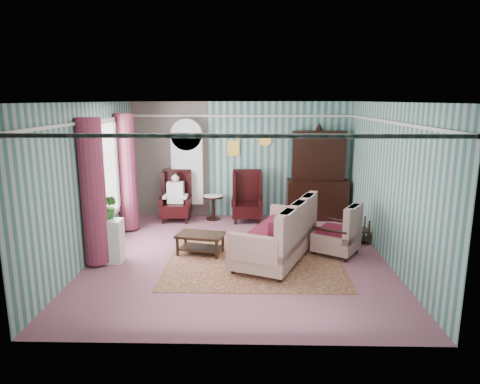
{
  "coord_description": "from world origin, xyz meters",
  "views": [
    {
      "loc": [
        0.21,
        -7.73,
        2.95
      ],
      "look_at": [
        0.02,
        0.6,
        1.14
      ],
      "focal_mm": 32.0,
      "sensor_mm": 36.0,
      "label": 1
    }
  ],
  "objects_px": {
    "wingback_left": "(176,196)",
    "floral_armchair": "(337,229)",
    "dresser_hutch": "(318,173)",
    "round_side_table": "(213,208)",
    "nest_table": "(357,230)",
    "bookcase": "(188,174)",
    "sofa": "(276,232)",
    "plant_stand": "(108,241)",
    "seated_woman": "(176,198)",
    "coffee_table": "(200,244)",
    "wingback_right": "(247,196)"
  },
  "relations": [
    {
      "from": "dresser_hutch",
      "to": "floral_armchair",
      "type": "xyz_separation_m",
      "value": [
        -0.01,
        -2.52,
        -0.67
      ]
    },
    {
      "from": "sofa",
      "to": "wingback_right",
      "type": "bearing_deg",
      "value": 34.92
    },
    {
      "from": "round_side_table",
      "to": "nest_table",
      "type": "distance_m",
      "value": 3.6
    },
    {
      "from": "sofa",
      "to": "wingback_left",
      "type": "bearing_deg",
      "value": 64.95
    },
    {
      "from": "plant_stand",
      "to": "sofa",
      "type": "relative_size",
      "value": 0.35
    },
    {
      "from": "wingback_right",
      "to": "round_side_table",
      "type": "distance_m",
      "value": 0.92
    },
    {
      "from": "wingback_left",
      "to": "floral_armchair",
      "type": "height_order",
      "value": "wingback_left"
    },
    {
      "from": "plant_stand",
      "to": "floral_armchair",
      "type": "height_order",
      "value": "floral_armchair"
    },
    {
      "from": "bookcase",
      "to": "sofa",
      "type": "relative_size",
      "value": 0.98
    },
    {
      "from": "dresser_hutch",
      "to": "round_side_table",
      "type": "distance_m",
      "value": 2.75
    },
    {
      "from": "seated_woman",
      "to": "round_side_table",
      "type": "xyz_separation_m",
      "value": [
        0.9,
        0.15,
        -0.29
      ]
    },
    {
      "from": "nest_table",
      "to": "floral_armchair",
      "type": "height_order",
      "value": "floral_armchair"
    },
    {
      "from": "bookcase",
      "to": "nest_table",
      "type": "height_order",
      "value": "bookcase"
    },
    {
      "from": "dresser_hutch",
      "to": "wingback_right",
      "type": "bearing_deg",
      "value": -171.23
    },
    {
      "from": "bookcase",
      "to": "coffee_table",
      "type": "bearing_deg",
      "value": -77.24
    },
    {
      "from": "seated_woman",
      "to": "plant_stand",
      "type": "height_order",
      "value": "seated_woman"
    },
    {
      "from": "wingback_right",
      "to": "floral_armchair",
      "type": "height_order",
      "value": "wingback_right"
    },
    {
      "from": "sofa",
      "to": "floral_armchair",
      "type": "distance_m",
      "value": 1.22
    },
    {
      "from": "plant_stand",
      "to": "wingback_left",
      "type": "bearing_deg",
      "value": 73.78
    },
    {
      "from": "dresser_hutch",
      "to": "wingback_left",
      "type": "xyz_separation_m",
      "value": [
        -3.5,
        -0.27,
        -0.55
      ]
    },
    {
      "from": "round_side_table",
      "to": "sofa",
      "type": "distance_m",
      "value": 3.03
    },
    {
      "from": "bookcase",
      "to": "coffee_table",
      "type": "height_order",
      "value": "bookcase"
    },
    {
      "from": "round_side_table",
      "to": "wingback_right",
      "type": "bearing_deg",
      "value": -10.01
    },
    {
      "from": "bookcase",
      "to": "sofa",
      "type": "bearing_deg",
      "value": -54.77
    },
    {
      "from": "wingback_right",
      "to": "seated_woman",
      "type": "bearing_deg",
      "value": 180.0
    },
    {
      "from": "plant_stand",
      "to": "floral_armchair",
      "type": "relative_size",
      "value": 0.79
    },
    {
      "from": "round_side_table",
      "to": "bookcase",
      "type": "bearing_deg",
      "value": 159.73
    },
    {
      "from": "wingback_left",
      "to": "plant_stand",
      "type": "xyz_separation_m",
      "value": [
        -0.8,
        -2.75,
        -0.22
      ]
    },
    {
      "from": "wingback_right",
      "to": "seated_woman",
      "type": "xyz_separation_m",
      "value": [
        -1.75,
        0.0,
        -0.04
      ]
    },
    {
      "from": "wingback_right",
      "to": "round_side_table",
      "type": "relative_size",
      "value": 2.08
    },
    {
      "from": "bookcase",
      "to": "wingback_left",
      "type": "distance_m",
      "value": 0.68
    },
    {
      "from": "dresser_hutch",
      "to": "seated_woman",
      "type": "height_order",
      "value": "dresser_hutch"
    },
    {
      "from": "seated_woman",
      "to": "sofa",
      "type": "height_order",
      "value": "seated_woman"
    },
    {
      "from": "dresser_hutch",
      "to": "nest_table",
      "type": "xyz_separation_m",
      "value": [
        0.57,
        -1.82,
        -0.91
      ]
    },
    {
      "from": "bookcase",
      "to": "round_side_table",
      "type": "relative_size",
      "value": 3.73
    },
    {
      "from": "wingback_left",
      "to": "dresser_hutch",
      "type": "bearing_deg",
      "value": 4.41
    },
    {
      "from": "wingback_left",
      "to": "wingback_right",
      "type": "xyz_separation_m",
      "value": [
        1.75,
        0.0,
        0.0
      ]
    },
    {
      "from": "bookcase",
      "to": "plant_stand",
      "type": "distance_m",
      "value": 3.39
    },
    {
      "from": "bookcase",
      "to": "round_side_table",
      "type": "height_order",
      "value": "bookcase"
    },
    {
      "from": "seated_woman",
      "to": "nest_table",
      "type": "height_order",
      "value": "seated_woman"
    },
    {
      "from": "sofa",
      "to": "coffee_table",
      "type": "distance_m",
      "value": 1.49
    },
    {
      "from": "nest_table",
      "to": "floral_armchair",
      "type": "xyz_separation_m",
      "value": [
        -0.58,
        -0.7,
        0.24
      ]
    },
    {
      "from": "bookcase",
      "to": "plant_stand",
      "type": "xyz_separation_m",
      "value": [
        -1.05,
        -3.14,
        -0.72
      ]
    },
    {
      "from": "nest_table",
      "to": "plant_stand",
      "type": "relative_size",
      "value": 0.68
    },
    {
      "from": "round_side_table",
      "to": "nest_table",
      "type": "bearing_deg",
      "value": -28.2
    },
    {
      "from": "nest_table",
      "to": "bookcase",
      "type": "bearing_deg",
      "value": 153.08
    },
    {
      "from": "plant_stand",
      "to": "floral_armchair",
      "type": "distance_m",
      "value": 4.32
    },
    {
      "from": "wingback_left",
      "to": "plant_stand",
      "type": "relative_size",
      "value": 1.56
    },
    {
      "from": "dresser_hutch",
      "to": "sofa",
      "type": "relative_size",
      "value": 1.04
    },
    {
      "from": "plant_stand",
      "to": "sofa",
      "type": "distance_m",
      "value": 3.12
    }
  ]
}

